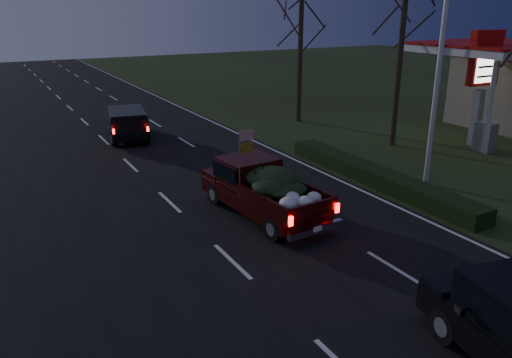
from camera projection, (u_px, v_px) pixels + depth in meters
name	position (u px, v px, depth m)	size (l,w,h in m)	color
ground	(232.00, 262.00, 13.61)	(120.00, 120.00, 0.00)	black
road_asphalt	(232.00, 261.00, 13.61)	(14.00, 120.00, 0.02)	black
hedge_row	(376.00, 176.00, 19.58)	(1.00, 10.00, 0.60)	black
light_pole	(442.00, 39.00, 17.84)	(0.50, 0.90, 9.16)	silver
gas_price_pylon	(483.00, 69.00, 23.86)	(2.00, 0.41, 5.57)	gray
gas_canopy	(494.00, 53.00, 25.42)	(7.10, 6.10, 4.88)	silver
bare_tree_mid	(404.00, 12.00, 23.06)	(3.60, 3.60, 8.50)	black
bare_tree_far	(301.00, 32.00, 28.75)	(3.60, 3.60, 7.00)	black
pickup_truck	(263.00, 186.00, 16.43)	(2.35, 5.19, 2.65)	black
lead_suv	(127.00, 121.00, 26.05)	(2.59, 4.61, 1.25)	black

